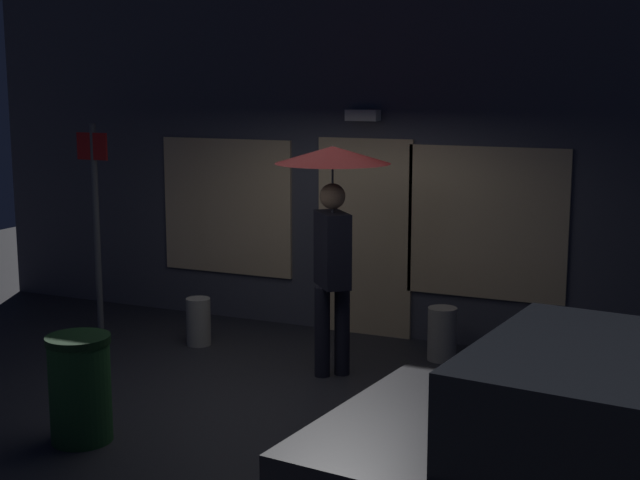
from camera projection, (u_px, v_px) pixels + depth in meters
name	position (u px, v px, depth m)	size (l,w,h in m)	color
ground_plane	(276.00, 393.00, 8.28)	(18.00, 18.00, 0.00)	#26262B
building_facade	(371.00, 137.00, 10.01)	(10.05, 0.48, 4.46)	#4C4C56
person_with_umbrella	(332.00, 202.00, 8.50)	(1.09, 1.09, 2.22)	black
street_sign_post	(96.00, 215.00, 10.15)	(0.40, 0.07, 2.35)	#595B60
sidewalk_bollard	(199.00, 322.00, 9.76)	(0.26, 0.26, 0.51)	#9E998E
sidewalk_bollard_2	(442.00, 334.00, 9.23)	(0.30, 0.30, 0.55)	#B2A899
trash_bin	(80.00, 388.00, 7.12)	(0.51, 0.51, 0.86)	#1E4C23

